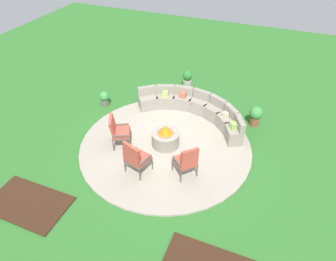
# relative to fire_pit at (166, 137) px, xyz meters

# --- Properties ---
(ground_plane) EXTENTS (24.00, 24.00, 0.00)m
(ground_plane) POSITION_rel_fire_pit_xyz_m (0.00, 0.00, -0.34)
(ground_plane) COLOR #2D6B28
(patio_circle) EXTENTS (5.20, 5.20, 0.06)m
(patio_circle) POSITION_rel_fire_pit_xyz_m (0.00, 0.00, -0.31)
(patio_circle) COLOR #9E9384
(patio_circle) RESTS_ON ground_plane
(mulch_bed_left) EXTENTS (2.01, 1.19, 0.04)m
(mulch_bed_left) POSITION_rel_fire_pit_xyz_m (-2.34, -3.32, -0.32)
(mulch_bed_left) COLOR #382114
(mulch_bed_left) RESTS_ON ground_plane
(fire_pit) EXTENTS (0.83, 0.83, 0.72)m
(fire_pit) POSITION_rel_fire_pit_xyz_m (0.00, 0.00, 0.00)
(fire_pit) COLOR gray
(fire_pit) RESTS_ON patio_circle
(curved_stone_bench) EXTENTS (3.91, 1.76, 0.78)m
(curved_stone_bench) POSITION_rel_fire_pit_xyz_m (0.36, 1.73, 0.04)
(curved_stone_bench) COLOR gray
(curved_stone_bench) RESTS_ON patio_circle
(lounge_chair_front_left) EXTENTS (0.75, 0.78, 1.01)m
(lounge_chair_front_left) POSITION_rel_fire_pit_xyz_m (-1.30, -0.51, 0.26)
(lounge_chair_front_left) COLOR brown
(lounge_chair_front_left) RESTS_ON patio_circle
(lounge_chair_front_right) EXTENTS (0.70, 0.70, 1.11)m
(lounge_chair_front_right) POSITION_rel_fire_pit_xyz_m (-0.29, -1.38, 0.28)
(lounge_chair_front_right) COLOR brown
(lounge_chair_front_right) RESTS_ON patio_circle
(lounge_chair_back_left) EXTENTS (0.75, 0.76, 1.02)m
(lounge_chair_back_left) POSITION_rel_fire_pit_xyz_m (1.00, -0.98, 0.26)
(lounge_chair_back_left) COLOR brown
(lounge_chair_back_left) RESTS_ON patio_circle
(potted_plant_0) EXTENTS (0.38, 0.38, 0.68)m
(potted_plant_0) POSITION_rel_fire_pit_xyz_m (-0.57, 3.68, 0.02)
(potted_plant_0) COLOR #A89E8E
(potted_plant_0) RESTS_ON ground_plane
(potted_plant_1) EXTENTS (0.43, 0.43, 0.69)m
(potted_plant_1) POSITION_rel_fire_pit_xyz_m (2.33, 2.11, 0.05)
(potted_plant_1) COLOR brown
(potted_plant_1) RESTS_ON ground_plane
(potted_plant_2) EXTENTS (0.35, 0.35, 0.56)m
(potted_plant_2) POSITION_rel_fire_pit_xyz_m (-2.91, 1.29, -0.04)
(potted_plant_2) COLOR #605B56
(potted_plant_2) RESTS_ON ground_plane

